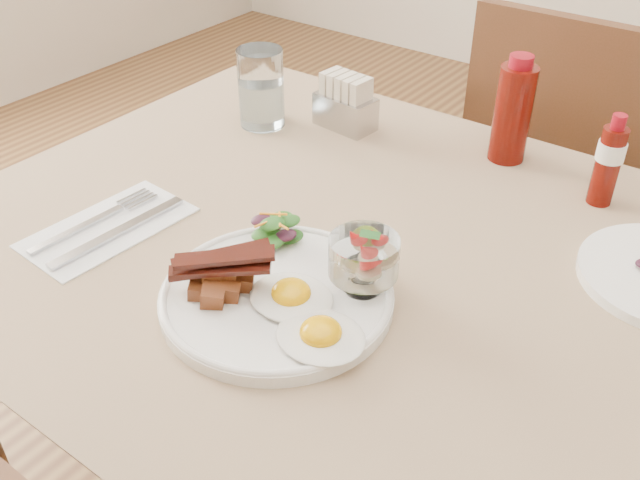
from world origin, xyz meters
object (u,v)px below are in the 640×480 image
fruit_cup (364,257)px  water_glass (261,92)px  main_plate (277,297)px  ketchup_bottle (513,112)px  hot_sauce_bottle (608,161)px  sugar_caddy (346,105)px  table (416,327)px  chair_far (573,202)px

fruit_cup → water_glass: (-0.41, 0.30, -0.00)m
fruit_cup → main_plate: bearing=-139.6°
ketchup_bottle → hot_sauce_bottle: 0.17m
ketchup_bottle → main_plate: bearing=-97.8°
hot_sauce_bottle → ketchup_bottle: bearing=165.2°
main_plate → sugar_caddy: bearing=115.1°
fruit_cup → water_glass: bearing=144.0°
fruit_cup → hot_sauce_bottle: 0.42m
hot_sauce_bottle → water_glass: hot_sauce_bottle is taller
main_plate → table: bearing=53.3°
main_plate → ketchup_bottle: (0.07, 0.50, 0.07)m
chair_far → fruit_cup: size_ratio=11.07×
hot_sauce_bottle → sugar_caddy: (-0.44, -0.02, -0.03)m
fruit_cup → ketchup_bottle: bearing=91.4°
fruit_cup → sugar_caddy: 0.47m
sugar_caddy → water_glass: size_ratio=0.81×
ketchup_bottle → water_glass: bearing=-161.0°
hot_sauce_bottle → water_glass: size_ratio=1.03×
table → hot_sauce_bottle: hot_sauce_bottle is taller
fruit_cup → hot_sauce_bottle: hot_sauce_bottle is taller
table → hot_sauce_bottle: size_ratio=9.61×
table → chair_far: (0.00, 0.66, -0.14)m
sugar_caddy → table: bearing=-36.2°
table → hot_sauce_bottle: 0.36m
main_plate → ketchup_bottle: 0.51m
water_glass → ketchup_bottle: bearing=19.0°
main_plate → water_glass: size_ratio=2.09×
main_plate → hot_sauce_bottle: bearing=62.8°
table → main_plate: main_plate is taller
main_plate → fruit_cup: 0.12m
table → fruit_cup: bearing=-111.9°
ketchup_bottle → water_glass: ketchup_bottle is taller
main_plate → fruit_cup: fruit_cup is taller
water_glass → main_plate: bearing=-47.8°
table → sugar_caddy: size_ratio=12.25×
main_plate → hot_sauce_bottle: (0.23, 0.46, 0.06)m
main_plate → water_glass: 0.49m
water_glass → table: bearing=-25.6°
chair_far → fruit_cup: bearing=-92.6°
main_plate → water_glass: bearing=132.2°
fruit_cup → ketchup_bottle: 0.43m
fruit_cup → hot_sauce_bottle: bearing=68.2°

